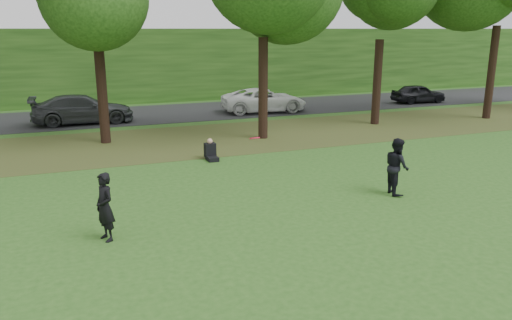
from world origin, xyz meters
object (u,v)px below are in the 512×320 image
(player_left, at_px, (105,207))
(player_right, at_px, (397,166))
(seated_person, at_px, (211,152))
(frisbee, at_px, (255,138))

(player_left, xyz_separation_m, player_right, (8.71, 0.45, 0.04))
(player_left, relative_size, player_right, 0.96)
(player_right, relative_size, seated_person, 2.12)
(player_right, relative_size, frisbee, 5.61)
(player_left, xyz_separation_m, seated_person, (4.49, 6.55, -0.53))
(player_left, bearing_deg, frisbee, 64.74)
(player_right, bearing_deg, frisbee, 109.32)
(seated_person, bearing_deg, player_left, -125.61)
(player_right, xyz_separation_m, seated_person, (-4.22, 6.10, -0.57))
(player_left, distance_m, seated_person, 7.96)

